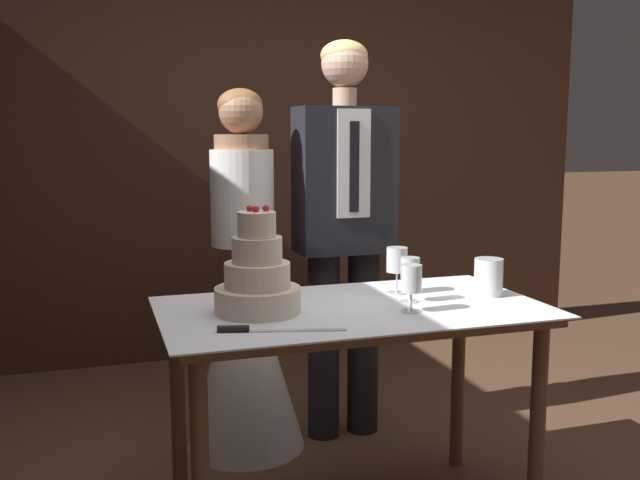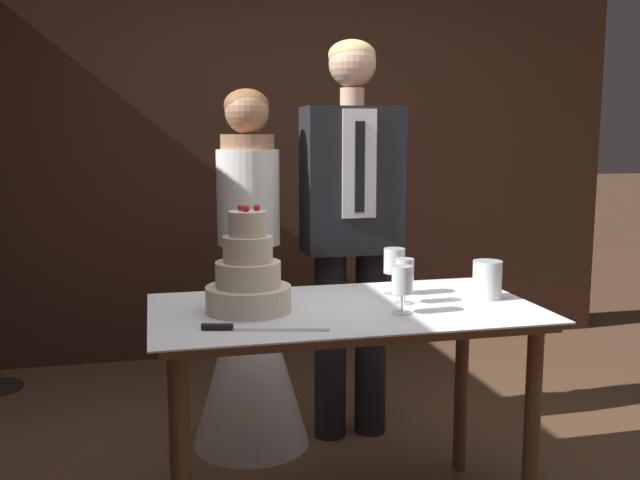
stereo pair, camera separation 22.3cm
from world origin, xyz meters
TOP-DOWN VIEW (x-y plane):
  - wall_back at (0.00, 2.21)m, footprint 4.71×0.12m
  - cake_table at (-0.12, 0.01)m, footprint 1.37×0.76m
  - tiered_cake at (-0.46, 0.03)m, footprint 0.30×0.30m
  - cake_knife at (-0.52, -0.21)m, footprint 0.40×0.12m
  - wine_glass_near at (0.11, 0.01)m, footprint 0.07×0.07m
  - wine_glass_middle at (0.12, 0.15)m, footprint 0.08×0.08m
  - wine_glass_far at (0.05, -0.12)m, footprint 0.07×0.07m
  - hurricane_candle at (0.44, 0.01)m, footprint 0.11×0.11m
  - bride at (-0.36, 0.76)m, footprint 0.54×0.54m
  - groom at (0.12, 0.76)m, footprint 0.44×0.25m

SIDE VIEW (x-z plane):
  - bride at x=-0.36m, z-range -0.22..1.41m
  - cake_table at x=-0.12m, z-range 0.31..1.13m
  - cake_knife at x=-0.52m, z-range 0.82..0.84m
  - hurricane_candle at x=0.44m, z-range 0.82..0.96m
  - wine_glass_far at x=0.05m, z-range 0.85..1.02m
  - wine_glass_near at x=0.11m, z-range 0.86..1.03m
  - tiered_cake at x=-0.46m, z-range 0.76..1.13m
  - wine_glass_middle at x=0.12m, z-range 0.86..1.04m
  - groom at x=0.12m, z-range 0.13..1.98m
  - wall_back at x=0.00m, z-range 0.00..2.73m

